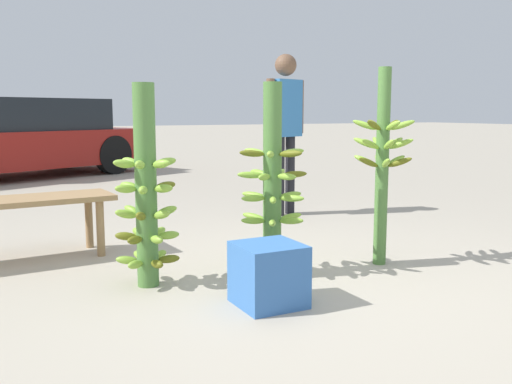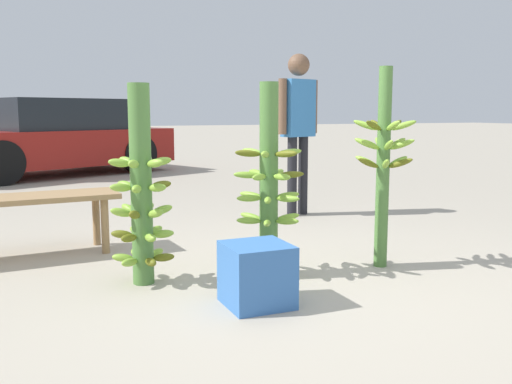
{
  "view_description": "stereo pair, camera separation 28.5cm",
  "coord_description": "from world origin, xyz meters",
  "px_view_note": "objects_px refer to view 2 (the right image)",
  "views": [
    {
      "loc": [
        -1.87,
        -2.91,
        1.1
      ],
      "look_at": [
        -0.01,
        0.74,
        0.52
      ],
      "focal_mm": 40.0,
      "sensor_mm": 36.0,
      "label": 1
    },
    {
      "loc": [
        -1.62,
        -3.03,
        1.1
      ],
      "look_at": [
        -0.01,
        0.74,
        0.52
      ],
      "focal_mm": 40.0,
      "sensor_mm": 36.0,
      "label": 2
    }
  ],
  "objects_px": {
    "market_bench": "(23,205)",
    "parked_car": "(53,138)",
    "vendor_person": "(298,118)",
    "produce_crate": "(257,275)",
    "banana_stalk_right": "(383,161)",
    "banana_stalk_center": "(269,182)",
    "banana_stalk_left": "(141,193)"
  },
  "relations": [
    {
      "from": "produce_crate",
      "to": "banana_stalk_center",
      "type": "bearing_deg",
      "value": 59.49
    },
    {
      "from": "market_bench",
      "to": "banana_stalk_right",
      "type": "bearing_deg",
      "value": -32.81
    },
    {
      "from": "banana_stalk_center",
      "to": "market_bench",
      "type": "distance_m",
      "value": 1.9
    },
    {
      "from": "banana_stalk_right",
      "to": "market_bench",
      "type": "xyz_separation_m",
      "value": [
        -2.32,
        1.27,
        -0.35
      ]
    },
    {
      "from": "vendor_person",
      "to": "parked_car",
      "type": "bearing_deg",
      "value": 94.31
    },
    {
      "from": "vendor_person",
      "to": "produce_crate",
      "type": "distance_m",
      "value": 3.02
    },
    {
      "from": "banana_stalk_left",
      "to": "vendor_person",
      "type": "height_order",
      "value": "vendor_person"
    },
    {
      "from": "produce_crate",
      "to": "banana_stalk_left",
      "type": "bearing_deg",
      "value": 127.05
    },
    {
      "from": "market_bench",
      "to": "banana_stalk_center",
      "type": "bearing_deg",
      "value": -41.46
    },
    {
      "from": "banana_stalk_left",
      "to": "banana_stalk_right",
      "type": "bearing_deg",
      "value": -8.89
    },
    {
      "from": "banana_stalk_center",
      "to": "produce_crate",
      "type": "bearing_deg",
      "value": -120.51
    },
    {
      "from": "banana_stalk_center",
      "to": "vendor_person",
      "type": "bearing_deg",
      "value": 57.83
    },
    {
      "from": "vendor_person",
      "to": "market_bench",
      "type": "bearing_deg",
      "value": 178.06
    },
    {
      "from": "banana_stalk_center",
      "to": "produce_crate",
      "type": "height_order",
      "value": "banana_stalk_center"
    },
    {
      "from": "produce_crate",
      "to": "banana_stalk_right",
      "type": "bearing_deg",
      "value": 19.96
    },
    {
      "from": "banana_stalk_left",
      "to": "vendor_person",
      "type": "distance_m",
      "value": 2.74
    },
    {
      "from": "vendor_person",
      "to": "banana_stalk_center",
      "type": "bearing_deg",
      "value": -140.05
    },
    {
      "from": "market_bench",
      "to": "produce_crate",
      "type": "bearing_deg",
      "value": -58.97
    },
    {
      "from": "produce_crate",
      "to": "vendor_person",
      "type": "bearing_deg",
      "value": 58.19
    },
    {
      "from": "banana_stalk_center",
      "to": "banana_stalk_right",
      "type": "xyz_separation_m",
      "value": [
        0.82,
        -0.12,
        0.12
      ]
    },
    {
      "from": "banana_stalk_right",
      "to": "parked_car",
      "type": "height_order",
      "value": "banana_stalk_right"
    },
    {
      "from": "banana_stalk_center",
      "to": "parked_car",
      "type": "relative_size",
      "value": 0.3
    },
    {
      "from": "produce_crate",
      "to": "parked_car",
      "type": "bearing_deg",
      "value": 94.36
    },
    {
      "from": "parked_car",
      "to": "produce_crate",
      "type": "relative_size",
      "value": 12.2
    },
    {
      "from": "produce_crate",
      "to": "market_bench",
      "type": "bearing_deg",
      "value": 125.17
    },
    {
      "from": "market_bench",
      "to": "parked_car",
      "type": "height_order",
      "value": "parked_car"
    },
    {
      "from": "banana_stalk_center",
      "to": "banana_stalk_right",
      "type": "bearing_deg",
      "value": -8.63
    },
    {
      "from": "vendor_person",
      "to": "produce_crate",
      "type": "height_order",
      "value": "vendor_person"
    },
    {
      "from": "banana_stalk_right",
      "to": "parked_car",
      "type": "distance_m",
      "value": 7.41
    },
    {
      "from": "banana_stalk_center",
      "to": "vendor_person",
      "type": "distance_m",
      "value": 2.3
    },
    {
      "from": "banana_stalk_right",
      "to": "vendor_person",
      "type": "distance_m",
      "value": 2.1
    },
    {
      "from": "vendor_person",
      "to": "market_bench",
      "type": "xyz_separation_m",
      "value": [
        -2.71,
        -0.77,
        -0.63
      ]
    }
  ]
}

